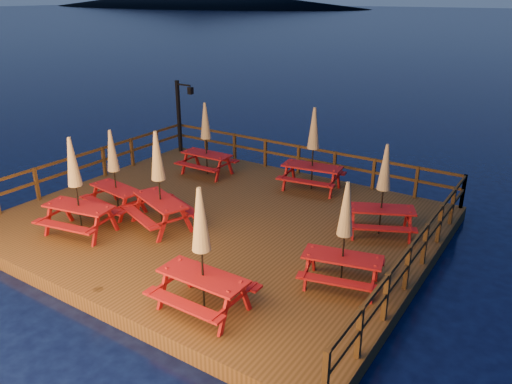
% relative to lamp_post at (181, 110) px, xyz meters
% --- Properties ---
extents(ground, '(500.00, 500.00, 0.00)m').
position_rel_lamp_post_xyz_m(ground, '(5.39, -4.55, -2.20)').
color(ground, black).
rests_on(ground, ground).
extents(deck, '(12.00, 10.00, 0.40)m').
position_rel_lamp_post_xyz_m(deck, '(5.39, -4.55, -2.00)').
color(deck, '#422E15').
rests_on(deck, ground).
extents(deck_piles, '(11.44, 9.44, 1.40)m').
position_rel_lamp_post_xyz_m(deck_piles, '(5.39, -4.55, -2.50)').
color(deck_piles, '#352011').
rests_on(deck_piles, ground).
extents(railing, '(11.80, 9.75, 1.10)m').
position_rel_lamp_post_xyz_m(railing, '(5.39, -2.77, -1.03)').
color(railing, '#352011').
rests_on(railing, deck).
extents(lamp_post, '(0.85, 0.18, 3.00)m').
position_rel_lamp_post_xyz_m(lamp_post, '(0.00, 0.00, 0.00)').
color(lamp_post, black).
rests_on(lamp_post, deck).
extents(picnic_table_0, '(2.23, 1.95, 2.80)m').
position_rel_lamp_post_xyz_m(picnic_table_0, '(2.72, -7.44, -0.34)').
color(picnic_table_0, maroon).
rests_on(picnic_table_0, deck).
extents(picnic_table_1, '(1.98, 1.70, 2.58)m').
position_rel_lamp_post_xyz_m(picnic_table_1, '(2.40, -5.82, -0.45)').
color(picnic_table_1, maroon).
rests_on(picnic_table_1, deck).
extents(picnic_table_2, '(2.09, 1.86, 2.56)m').
position_rel_lamp_post_xyz_m(picnic_table_2, '(9.96, -5.93, -0.46)').
color(picnic_table_2, maroon).
rests_on(picnic_table_2, deck).
extents(picnic_table_3, '(2.21, 1.91, 2.85)m').
position_rel_lamp_post_xyz_m(picnic_table_3, '(6.56, -0.88, -0.31)').
color(picnic_table_3, maroon).
rests_on(picnic_table_3, deck).
extents(picnic_table_4, '(2.30, 2.15, 2.61)m').
position_rel_lamp_post_xyz_m(picnic_table_4, '(9.74, -2.88, -0.44)').
color(picnic_table_4, maroon).
rests_on(picnic_table_4, deck).
extents(picnic_table_5, '(1.90, 1.57, 2.69)m').
position_rel_lamp_post_xyz_m(picnic_table_5, '(2.59, -1.64, -0.40)').
color(picnic_table_5, maroon).
rests_on(picnic_table_5, deck).
extents(picnic_table_6, '(1.96, 1.62, 2.80)m').
position_rel_lamp_post_xyz_m(picnic_table_6, '(7.91, -8.40, -0.34)').
color(picnic_table_6, maroon).
rests_on(picnic_table_6, deck).
extents(picnic_table_7, '(2.43, 2.22, 2.84)m').
position_rel_lamp_post_xyz_m(picnic_table_7, '(4.32, -5.89, -0.32)').
color(picnic_table_7, maroon).
rests_on(picnic_table_7, deck).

